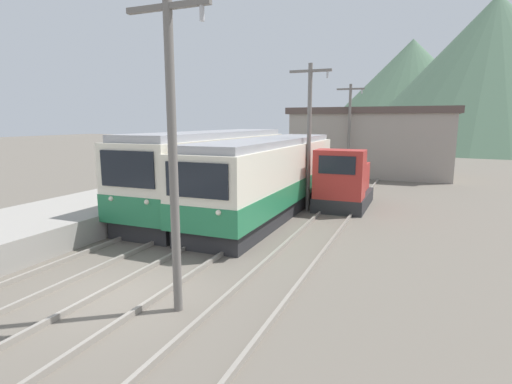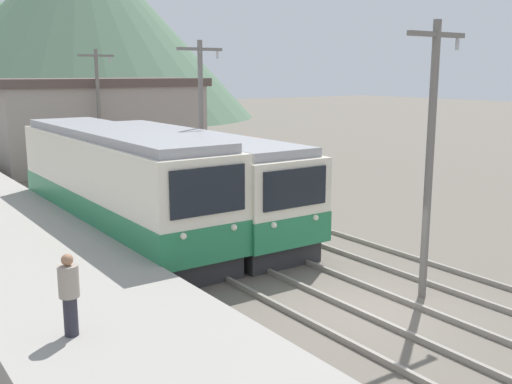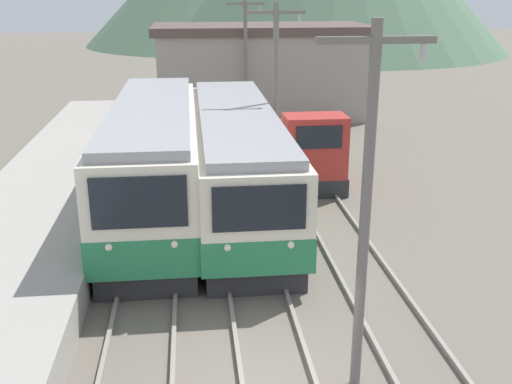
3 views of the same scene
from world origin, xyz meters
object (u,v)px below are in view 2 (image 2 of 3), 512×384
shunting_locomotive (216,176)px  catenary_mast_mid (201,121)px  commuter_train_center (185,182)px  catenary_mast_near (430,151)px  catenary_mast_far (99,108)px  person_on_platform (69,292)px  commuter_train_left (117,189)px

shunting_locomotive → catenary_mast_mid: catenary_mast_mid is taller
commuter_train_center → catenary_mast_near: (1.51, -10.11, 2.16)m
commuter_train_center → catenary_mast_mid: 2.93m
catenary_mast_far → person_on_platform: 23.72m
commuter_train_left → catenary_mast_far: 13.86m
commuter_train_left → shunting_locomotive: (5.80, 3.02, -0.57)m
catenary_mast_mid → commuter_train_left: bearing=-159.5°
catenary_mast_mid → catenary_mast_near: bearing=-90.0°
commuter_train_center → catenary_mast_near: bearing=-81.5°
commuter_train_center → catenary_mast_near: 10.45m
commuter_train_left → person_on_platform: 10.00m
person_on_platform → commuter_train_left: bearing=62.8°
commuter_train_center → shunting_locomotive: bearing=41.9°
catenary_mast_near → commuter_train_center: bearing=98.5°
catenary_mast_near → catenary_mast_far: 22.79m
catenary_mast_mid → person_on_platform: 13.90m
catenary_mast_near → person_on_platform: (-8.87, 0.89, -2.03)m
commuter_train_left → catenary_mast_near: size_ratio=1.80×
catenary_mast_far → person_on_platform: (-8.87, -21.91, -2.03)m
commuter_train_center → shunting_locomotive: 4.05m
person_on_platform → catenary_mast_near: bearing=-5.7°
shunting_locomotive → catenary_mast_mid: 3.31m
catenary_mast_near → catenary_mast_far: (0.00, 22.79, 0.00)m
catenary_mast_mid → catenary_mast_far: size_ratio=1.00×
shunting_locomotive → commuter_train_left: bearing=-152.5°
commuter_train_left → commuter_train_center: 2.82m
catenary_mast_near → commuter_train_left: bearing=113.8°
commuter_train_center → person_on_platform: 11.81m
commuter_train_center → catenary_mast_mid: (1.51, 1.28, 2.16)m
commuter_train_left → catenary_mast_far: (4.31, 13.01, 2.03)m
catenary_mast_near → catenary_mast_mid: 11.40m
shunting_locomotive → catenary_mast_mid: size_ratio=0.66×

